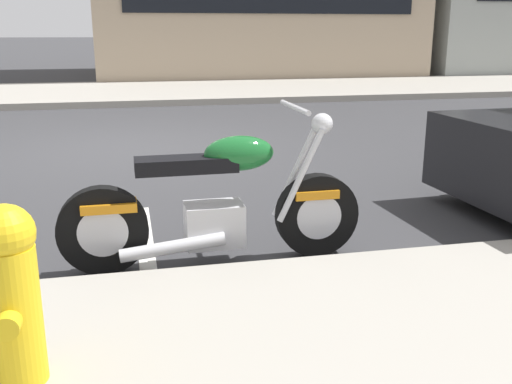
{
  "coord_description": "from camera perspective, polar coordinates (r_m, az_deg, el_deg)",
  "views": [
    {
      "loc": [
        -0.08,
        -8.09,
        1.59
      ],
      "look_at": [
        0.77,
        -4.27,
        0.49
      ],
      "focal_mm": 40.89,
      "sensor_mm": 36.0,
      "label": 1
    }
  ],
  "objects": [
    {
      "name": "ground_plane",
      "position": [
        8.25,
        -11.71,
        4.16
      ],
      "size": [
        260.0,
        260.0,
        0.0
      ],
      "primitive_type": "plane",
      "color": "#333335"
    },
    {
      "name": "parking_stall_stripe",
      "position": [
        4.43,
        -10.68,
        -5.62
      ],
      "size": [
        0.12,
        2.2,
        0.01
      ],
      "primitive_type": "cube",
      "color": "silver",
      "rests_on": "ground"
    },
    {
      "name": "fire_hydrant",
      "position": [
        2.62,
        -22.78,
        -8.91
      ],
      "size": [
        0.24,
        0.36,
        0.79
      ],
      "color": "gold",
      "rests_on": "sidewalk_near_curb"
    },
    {
      "name": "parked_motorcycle",
      "position": [
        4.02,
        -3.8,
        -1.38
      ],
      "size": [
        2.1,
        0.62,
        1.1
      ],
      "rotation": [
        0.0,
        0.0,
        0.01
      ],
      "color": "black",
      "rests_on": "ground"
    }
  ]
}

